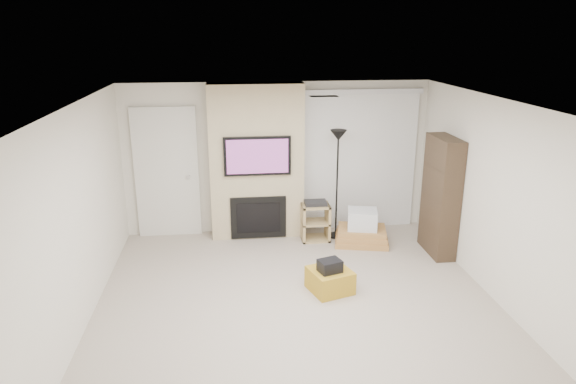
{
  "coord_description": "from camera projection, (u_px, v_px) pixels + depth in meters",
  "views": [
    {
      "loc": [
        -0.79,
        -5.48,
        3.28
      ],
      "look_at": [
        0.0,
        1.2,
        1.15
      ],
      "focal_mm": 32.0,
      "sensor_mm": 36.0,
      "label": 1
    }
  ],
  "objects": [
    {
      "name": "box_stack",
      "position": [
        362.0,
        230.0,
        8.21
      ],
      "size": [
        0.95,
        0.8,
        0.56
      ],
      "color": "#BB8345",
      "rests_on": "floor"
    },
    {
      "name": "fireplace_wall",
      "position": [
        257.0,
        163.0,
        8.26
      ],
      "size": [
        1.5,
        0.47,
        2.5
      ],
      "color": "tan",
      "rests_on": "floor"
    },
    {
      "name": "wall_back",
      "position": [
        277.0,
        158.0,
        8.49
      ],
      "size": [
        5.0,
        0.0,
        2.5
      ],
      "primitive_type": "cube",
      "rotation": [
        1.57,
        0.0,
        0.0
      ],
      "color": "silver",
      "rests_on": "ground"
    },
    {
      "name": "ceiling",
      "position": [
        301.0,
        106.0,
        5.51
      ],
      "size": [
        5.0,
        5.5,
        0.0
      ],
      "primitive_type": "cube",
      "color": "white",
      "rests_on": "wall_back"
    },
    {
      "name": "floor_lamp",
      "position": [
        338.0,
        154.0,
        8.11
      ],
      "size": [
        0.26,
        0.26,
        1.79
      ],
      "color": "black",
      "rests_on": "floor"
    },
    {
      "name": "vertical_blinds",
      "position": [
        360.0,
        155.0,
        8.59
      ],
      "size": [
        1.98,
        0.1,
        2.37
      ],
      "color": "silver",
      "rests_on": "floor"
    },
    {
      "name": "ottoman",
      "position": [
        330.0,
        280.0,
        6.71
      ],
      "size": [
        0.63,
        0.63,
        0.3
      ],
      "primitive_type": "cube",
      "rotation": [
        0.0,
        0.0,
        0.32
      ],
      "color": "#B68A21",
      "rests_on": "floor"
    },
    {
      "name": "wall_front",
      "position": [
        360.0,
        362.0,
        3.28
      ],
      "size": [
        5.0,
        0.0,
        2.5
      ],
      "primitive_type": "cube",
      "rotation": [
        1.57,
        0.0,
        0.0
      ],
      "color": "silver",
      "rests_on": "ground"
    },
    {
      "name": "black_bag",
      "position": [
        330.0,
        266.0,
        6.6
      ],
      "size": [
        0.33,
        0.3,
        0.16
      ],
      "primitive_type": "cube",
      "rotation": [
        0.0,
        0.0,
        0.32
      ],
      "color": "black",
      "rests_on": "ottoman"
    },
    {
      "name": "hvac_vent",
      "position": [
        324.0,
        96.0,
        6.31
      ],
      "size": [
        0.35,
        0.18,
        0.01
      ],
      "primitive_type": "cube",
      "color": "silver",
      "rests_on": "ceiling"
    },
    {
      "name": "av_stand",
      "position": [
        315.0,
        219.0,
        8.31
      ],
      "size": [
        0.45,
        0.38,
        0.66
      ],
      "color": "tan",
      "rests_on": "floor"
    },
    {
      "name": "bookshelf",
      "position": [
        441.0,
        196.0,
        7.67
      ],
      "size": [
        0.3,
        0.8,
        1.8
      ],
      "color": "#34261A",
      "rests_on": "floor"
    },
    {
      "name": "wall_left",
      "position": [
        74.0,
        224.0,
        5.61
      ],
      "size": [
        0.0,
        5.5,
        2.5
      ],
      "primitive_type": "cube",
      "rotation": [
        1.57,
        0.0,
        1.57
      ],
      "color": "silver",
      "rests_on": "ground"
    },
    {
      "name": "floor",
      "position": [
        299.0,
        311.0,
        6.26
      ],
      "size": [
        5.0,
        5.5,
        0.0
      ],
      "primitive_type": "cube",
      "color": "#B1A393",
      "rests_on": "ground"
    },
    {
      "name": "entry_door",
      "position": [
        167.0,
        174.0,
        8.31
      ],
      "size": [
        1.02,
        0.11,
        2.14
      ],
      "color": "silver",
      "rests_on": "floor"
    },
    {
      "name": "wall_right",
      "position": [
        506.0,
        207.0,
        6.17
      ],
      "size": [
        0.0,
        5.5,
        2.5
      ],
      "primitive_type": "cube",
      "rotation": [
        1.57,
        0.0,
        1.57
      ],
      "color": "silver",
      "rests_on": "ground"
    }
  ]
}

